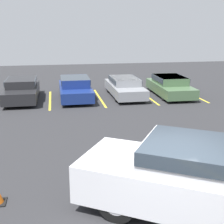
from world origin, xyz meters
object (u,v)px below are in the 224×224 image
object	(u,v)px
pickup_truck	(201,180)
parked_sedan_d	(125,86)
parked_sedan_e	(170,85)
parked_sedan_c	(75,87)
parked_sedan_b	(22,89)

from	to	relation	value
pickup_truck	parked_sedan_d	world-z (taller)	pickup_truck
parked_sedan_d	parked_sedan_e	size ratio (longest dim) A/B	1.00
parked_sedan_c	parked_sedan_d	bearing A→B (deg)	92.14
parked_sedan_b	parked_sedan_e	world-z (taller)	parked_sedan_b
pickup_truck	parked_sedan_b	bearing A→B (deg)	143.75
pickup_truck	parked_sedan_d	xyz separation A→B (m)	(1.11, 12.59, -0.26)
pickup_truck	parked_sedan_b	size ratio (longest dim) A/B	1.25
parked_sedan_c	parked_sedan_e	size ratio (longest dim) A/B	0.98
pickup_truck	parked_sedan_b	world-z (taller)	pickup_truck
parked_sedan_d	parked_sedan_e	bearing A→B (deg)	84.88
parked_sedan_b	pickup_truck	bearing A→B (deg)	21.65
parked_sedan_c	parked_sedan_e	xyz separation A→B (m)	(5.87, -0.14, -0.04)
pickup_truck	parked_sedan_d	bearing A→B (deg)	117.15
pickup_truck	parked_sedan_e	distance (m)	12.96
parked_sedan_c	parked_sedan_e	world-z (taller)	parked_sedan_c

